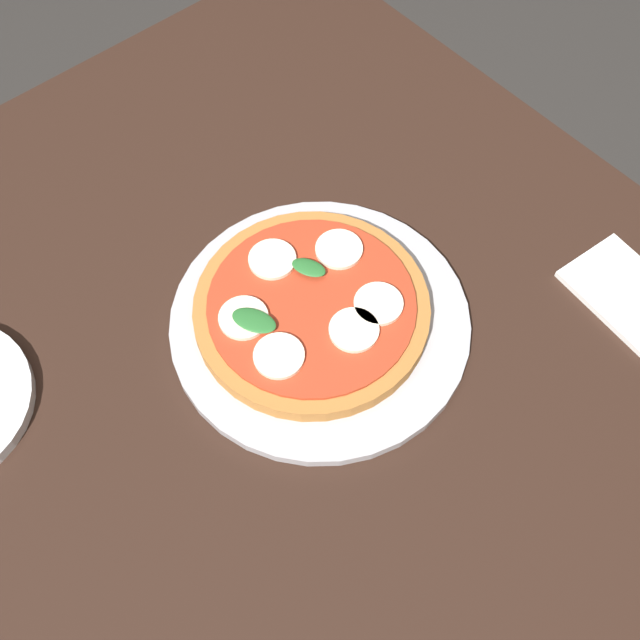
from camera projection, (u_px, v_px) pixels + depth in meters
ground_plane at (318, 571)px, 1.42m from camera, size 6.00×6.00×0.00m
dining_table at (317, 439)px, 0.88m from camera, size 1.14×0.94×0.74m
serving_tray at (320, 322)px, 0.82m from camera, size 0.31×0.31×0.01m
pizza at (311, 308)px, 0.81m from camera, size 0.25×0.25×0.03m
napkin at (628, 294)px, 0.84m from camera, size 0.14×0.10×0.01m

